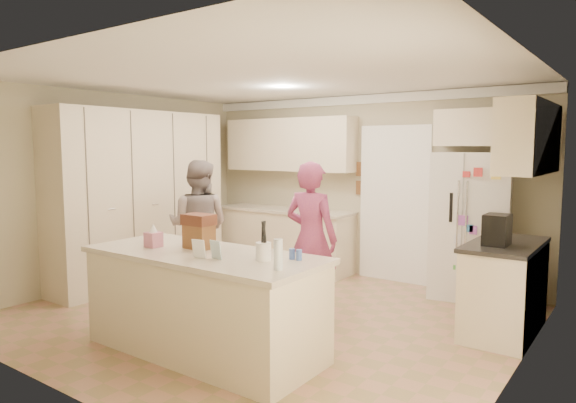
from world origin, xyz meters
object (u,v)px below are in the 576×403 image
Objects in this scene: teen_boy at (198,226)px; island_base at (204,305)px; dollhouse_body at (199,237)px; coffee_maker at (497,230)px; tissue_box at (153,240)px; refrigerator at (471,225)px; utensil_crock at (263,251)px; teen_girl at (311,239)px.

island_base is at bearing 111.64° from teen_boy.
coffee_maker is at bearing 39.29° from dollhouse_body.
tissue_box is 0.45m from dollhouse_body.
refrigerator is 1.06× the size of teen_boy.
coffee_maker is 3.28m from tissue_box.
coffee_maker is at bearing 42.83° from island_base.
refrigerator is 3.51m from island_base.
island_base is 2.13m from teen_boy.
utensil_crock is 0.09× the size of teen_girl.
tissue_box is at bearing -172.87° from utensil_crock.
refrigerator is 3.43m from teen_boy.
utensil_crock is 1.07× the size of tissue_box.
dollhouse_body is 0.15× the size of teen_boy.
coffee_maker is at bearing 52.88° from utensil_crock.
refrigerator is 6.92× the size of dollhouse_body.
dollhouse_body is at bearing -127.03° from refrigerator.
tissue_box is (-1.99, -3.27, 0.10)m from refrigerator.
teen_girl reaches higher than tissue_box.
refrigerator is 3.46m from dollhouse_body.
refrigerator is at bearing 58.63° from tissue_box.
island_base is at bearing 10.30° from tissue_box.
coffee_maker is 0.18× the size of teen_girl.
refrigerator reaches higher than teen_girl.
refrigerator is at bearing 62.57° from dollhouse_body.
refrigerator is at bearing 65.52° from island_base.
tissue_box is at bearing -169.70° from island_base.
refrigerator reaches higher than dollhouse_body.
dollhouse_body is at bearing 71.89° from teen_girl.
coffee_maker is 2.84m from dollhouse_body.
teen_boy is at bearing 122.22° from tissue_box.
refrigerator reaches higher than tissue_box.
teen_boy is 1.72m from teen_girl.
refrigerator is at bearing 75.73° from utensil_crock.
utensil_crock is 0.80m from dollhouse_body.
teen_girl reaches higher than utensil_crock.
island_base is at bearing -124.08° from refrigerator.
refrigerator is 3.22m from utensil_crock.
teen_boy is (-3.57, -0.46, -0.22)m from coffee_maker.
coffee_maker is 1.91m from teen_girl.
teen_girl is at bearing 75.54° from dollhouse_body.
coffee_maker is 2.87m from island_base.
island_base is 1.54m from teen_girl.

